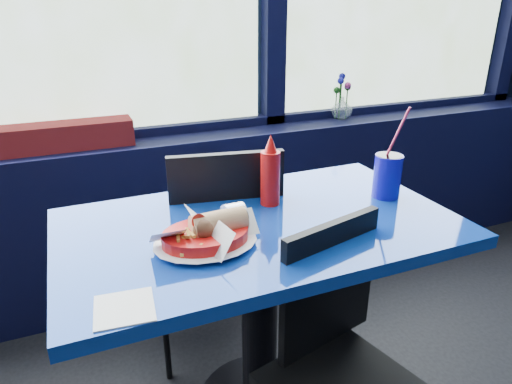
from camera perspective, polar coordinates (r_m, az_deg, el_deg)
name	(u,v)px	position (r m, az deg, el deg)	size (l,w,h in m)	color
window_sill	(129,224)	(2.25, -15.55, -3.87)	(5.00, 0.26, 0.80)	black
near_table	(260,273)	(1.49, 0.47, -10.04)	(1.20, 0.70, 0.75)	black
chair_near_front	(337,349)	(1.37, 10.06, -18.81)	(0.45, 0.45, 0.82)	black
chair_near_back	(213,243)	(1.75, -5.37, -6.35)	(0.48, 0.48, 0.91)	black
planter_box	(66,136)	(2.08, -22.70, 6.49)	(0.55, 0.14, 0.11)	maroon
flower_vase	(342,105)	(2.49, 10.70, 10.61)	(0.15, 0.15, 0.24)	silver
food_basket	(207,234)	(1.26, -6.11, -5.28)	(0.31, 0.31, 0.09)	red
ketchup_bottle	(270,174)	(1.48, 1.79, 2.25)	(0.06, 0.06, 0.24)	red
soda_cup	(387,175)	(1.61, 16.10, 2.05)	(0.09, 0.09, 0.31)	#120E9B
napkin	(124,308)	(1.07, -16.15, -13.78)	(0.13, 0.13, 0.00)	white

